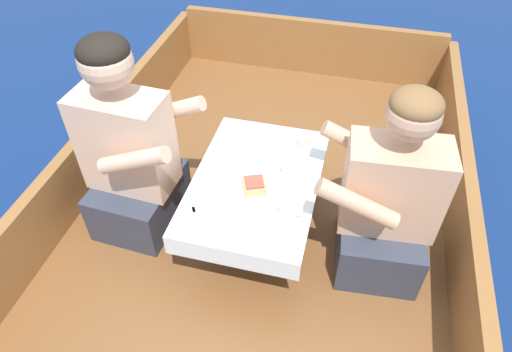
{
  "coord_description": "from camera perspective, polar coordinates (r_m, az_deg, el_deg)",
  "views": [
    {
      "loc": [
        0.37,
        -1.56,
        2.13
      ],
      "look_at": [
        0.0,
        -0.11,
        0.71
      ],
      "focal_mm": 32.0,
      "sensor_mm": 36.0,
      "label": 1
    }
  ],
  "objects": [
    {
      "name": "cockpit_table",
      "position": [
        2.1,
        0.0,
        -1.13
      ],
      "size": [
        0.56,
        0.84,
        0.35
      ],
      "color": "#B2B2B7",
      "rests_on": "boat_deck"
    },
    {
      "name": "bow_coaming",
      "position": [
        3.47,
        6.8,
        15.77
      ],
      "size": [
        1.85,
        0.06,
        0.4
      ],
      "primitive_type": "cube",
      "color": "#936033",
      "rests_on": "boat_deck"
    },
    {
      "name": "person_starboard",
      "position": [
        2.02,
        16.03,
        -3.23
      ],
      "size": [
        0.55,
        0.48,
        0.93
      ],
      "rotation": [
        0.0,
        0.0,
        3.23
      ],
      "color": "#333847",
      "rests_on": "boat_deck"
    },
    {
      "name": "bowl_port_near",
      "position": [
        2.02,
        -6.07,
        -1.39
      ],
      "size": [
        0.14,
        0.14,
        0.04
      ],
      "color": "white",
      "rests_on": "cockpit_table"
    },
    {
      "name": "person_port",
      "position": [
        2.18,
        -15.43,
        2.38
      ],
      "size": [
        0.54,
        0.46,
        1.01
      ],
      "rotation": [
        0.0,
        0.0,
        -0.06
      ],
      "color": "#333847",
      "rests_on": "boat_deck"
    },
    {
      "name": "coffee_cup_starboard",
      "position": [
        2.08,
        4.14,
        0.76
      ],
      "size": [
        0.09,
        0.06,
        0.06
      ],
      "color": "white",
      "rests_on": "cockpit_table"
    },
    {
      "name": "plate_sandwich",
      "position": [
        2.02,
        -0.22,
        -1.71
      ],
      "size": [
        0.22,
        0.22,
        0.01
      ],
      "color": "white",
      "rests_on": "cockpit_table"
    },
    {
      "name": "ground_plane",
      "position": [
        2.66,
        0.57,
        -9.63
      ],
      "size": [
        60.0,
        60.0,
        0.0
      ],
      "primitive_type": "plane",
      "color": "navy"
    },
    {
      "name": "bowl_starboard_near",
      "position": [
        2.32,
        -1.8,
        5.77
      ],
      "size": [
        0.12,
        0.12,
        0.04
      ],
      "color": "white",
      "rests_on": "cockpit_table"
    },
    {
      "name": "gunwale_starboard",
      "position": [
        2.32,
        24.36,
        -5.86
      ],
      "size": [
        0.06,
        3.06,
        0.34
      ],
      "primitive_type": "cube",
      "color": "#936033",
      "rests_on": "boat_deck"
    },
    {
      "name": "bowl_port_far",
      "position": [
        2.14,
        -1.58,
        2.11
      ],
      "size": [
        0.13,
        0.13,
        0.04
      ],
      "color": "white",
      "rests_on": "cockpit_table"
    },
    {
      "name": "boat_deck",
      "position": [
        2.53,
        0.6,
        -7.33
      ],
      "size": [
        1.97,
        3.06,
        0.34
      ],
      "primitive_type": "cube",
      "color": "brown",
      "rests_on": "ground_plane"
    },
    {
      "name": "gunwale_port",
      "position": [
        2.61,
        -20.21,
        1.89
      ],
      "size": [
        0.06,
        3.06,
        0.34
      ],
      "primitive_type": "cube",
      "color": "#936033",
      "rests_on": "boat_deck"
    },
    {
      "name": "utensil_fork_port",
      "position": [
        2.02,
        3.35,
        -1.94
      ],
      "size": [
        0.17,
        0.03,
        0.0
      ],
      "rotation": [
        0.0,
        0.0,
        3.08
      ],
      "color": "silver",
      "rests_on": "cockpit_table"
    },
    {
      "name": "utensil_fork_starboard",
      "position": [
        1.92,
        -7.5,
        -5.27
      ],
      "size": [
        0.1,
        0.16,
        0.0
      ],
      "rotation": [
        0.0,
        0.0,
        2.12
      ],
      "color": "silver",
      "rests_on": "cockpit_table"
    },
    {
      "name": "bowl_center_far",
      "position": [
        1.83,
        0.96,
        -7.19
      ],
      "size": [
        0.15,
        0.15,
        0.04
      ],
      "color": "white",
      "rests_on": "cockpit_table"
    },
    {
      "name": "tin_can",
      "position": [
        2.25,
        6.07,
        4.37
      ],
      "size": [
        0.07,
        0.07,
        0.05
      ],
      "color": "silver",
      "rests_on": "cockpit_table"
    },
    {
      "name": "utensil_spoon_starboard",
      "position": [
        1.91,
        -5.6,
        -5.56
      ],
      "size": [
        0.15,
        0.1,
        0.01
      ],
      "rotation": [
        0.0,
        0.0,
        2.61
      ],
      "color": "silver",
      "rests_on": "cockpit_table"
    },
    {
      "name": "plate_bread",
      "position": [
        2.22,
        2.66,
        3.24
      ],
      "size": [
        0.19,
        0.19,
        0.01
      ],
      "color": "white",
      "rests_on": "cockpit_table"
    },
    {
      "name": "sandwich",
      "position": [
        2.0,
        -0.23,
        -1.15
      ],
      "size": [
        0.13,
        0.12,
        0.05
      ],
      "rotation": [
        0.0,
        0.0,
        0.38
      ],
      "color": "tan",
      "rests_on": "plate_sandwich"
    },
    {
      "name": "coffee_cup_port",
      "position": [
        1.9,
        4.05,
        -4.43
      ],
      "size": [
        0.11,
        0.08,
        0.06
      ],
      "color": "white",
      "rests_on": "cockpit_table"
    }
  ]
}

